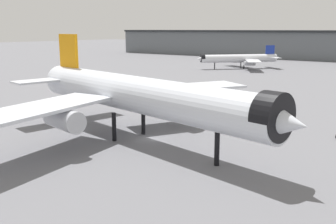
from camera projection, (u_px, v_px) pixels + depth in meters
ground at (150, 140)px, 63.90m from camera, size 900.00×900.00×0.00m
airliner_near_gate at (137, 95)px, 62.11m from camera, size 57.38×51.66×16.56m
airliner_far_taxiway at (240, 59)px, 176.60m from camera, size 31.10×33.12×10.25m
terminal_building at (301, 44)px, 232.52m from camera, size 254.66×26.45×26.97m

